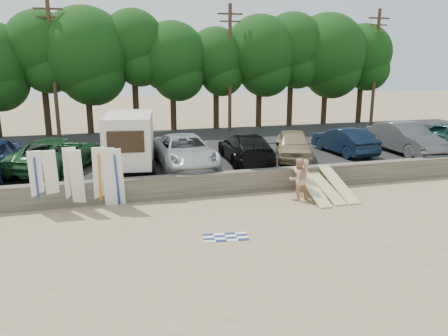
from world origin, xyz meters
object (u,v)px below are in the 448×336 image
Objects in this scene: beachgoer_a at (304,178)px; cooler at (310,187)px; car_1 at (57,154)px; car_3 at (246,148)px; car_4 at (293,145)px; beachgoer_b at (298,179)px; box_trailer at (130,139)px; car_6 at (405,138)px; car_5 at (344,141)px; car_7 at (443,135)px; car_2 at (185,151)px.

beachgoer_a is 1.12m from cooler.
car_3 is (9.18, -0.69, -0.04)m from car_1.
beachgoer_b is (-1.82, -4.63, -0.54)m from car_4.
box_trailer is 15.25m from car_6.
car_3 is 1.00× the size of car_6.
car_5 is (5.99, 0.57, -0.01)m from car_3.
cooler is at bearing -147.80° from beachgoer_b.
car_4 is 0.86× the size of car_6.
box_trailer is at bearing 3.89° from car_3.
car_7 is at bearing 10.43° from cooler.
car_7 reaches higher than car_5.
car_1 is 18.62m from car_6.
car_3 is (3.19, 0.18, -0.03)m from car_2.
car_3 is 1.08× the size of car_7.
car_2 is at bearing 179.86° from car_6.
box_trailer is at bearing -56.13° from beachgoer_a.
car_6 reaches higher than car_3.
car_6 is at bearing -159.52° from car_1.
car_5 reaches higher than beachgoer_a.
car_1 reaches higher than car_3.
car_2 is 1.08× the size of car_3.
cooler is (2.00, -3.47, -1.29)m from car_3.
car_3 reaches higher than beachgoer_a.
car_6 is at bearing 178.96° from beachgoer_a.
beachgoer_a is at bearing 40.55° from car_5.
beachgoer_a is (4.54, -3.90, -0.65)m from car_2.
car_4 is at bearing 69.74° from cooler.
car_3 is 4.65m from beachgoer_b.
beachgoer_a is at bearing -147.36° from beachgoer_b.
cooler is at bearing 40.85° from car_5.
car_1 reaches higher than car_2.
box_trailer is at bearing 179.41° from car_6.
car_5 is at bearing 36.00° from cooler.
beachgoer_a is at bearing -2.37° from car_7.
car_6 is at bearing 17.62° from car_4.
car_3 is 13.67× the size of cooler.
car_2 is 1.26× the size of car_4.
car_6 reaches higher than car_7.
car_6 reaches higher than beachgoer_a.
car_3 is 1.15× the size of car_5.
car_3 reaches higher than cooler.
car_7 reaches higher than car_1.
car_1 is at bearing 177.18° from car_6.
car_5 is (15.17, -0.12, -0.05)m from car_1.
car_6 reaches higher than car_5.
car_7 is 12.67× the size of cooler.
car_3 is at bearing 110.68° from cooler.
car_2 is 5.98m from beachgoer_b.
beachgoer_a is at bearing -87.96° from car_4.
car_3 is at bearing -98.55° from beachgoer_a.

